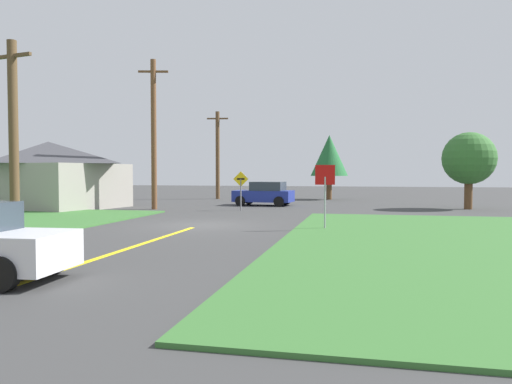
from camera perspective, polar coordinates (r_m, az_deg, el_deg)
name	(u,v)px	position (r m, az deg, el deg)	size (l,w,h in m)	color
ground_plane	(201,225)	(20.97, -6.50, -3.87)	(120.00, 120.00, 0.00)	#3B3B3B
grass_verge_right	(478,246)	(16.25, 24.50, -5.72)	(12.00, 20.00, 0.08)	#376C30
lane_stripe_center	(103,257)	(13.72, -17.44, -7.21)	(0.20, 14.00, 0.01)	yellow
stop_sign	(325,184)	(19.14, 8.07, 0.92)	(0.76, 0.21, 2.54)	#9EA0A8
car_approaching_junction	(265,194)	(33.17, 1.01, -0.20)	(4.09, 2.40, 1.62)	navy
utility_pole_near	(14,135)	(20.03, -26.48, 5.97)	(1.79, 0.44, 7.05)	brown
utility_pole_mid	(154,133)	(30.42, -11.86, 6.74)	(1.78, 0.54, 9.06)	brown
utility_pole_far	(218,154)	(41.55, -4.51, 4.42)	(1.80, 0.40, 7.39)	brown
direction_sign	(241,186)	(28.75, -1.78, 0.68)	(0.90, 0.09, 2.32)	slate
oak_tree_left	(329,156)	(40.94, 8.56, 4.20)	(3.07, 3.07, 5.35)	brown
pine_tree_center	(469,159)	(32.48, 23.63, 3.59)	(3.18, 3.18, 4.71)	brown
barn	(49,175)	(33.70, -23.06, 1.87)	(9.29, 7.86, 4.20)	gray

